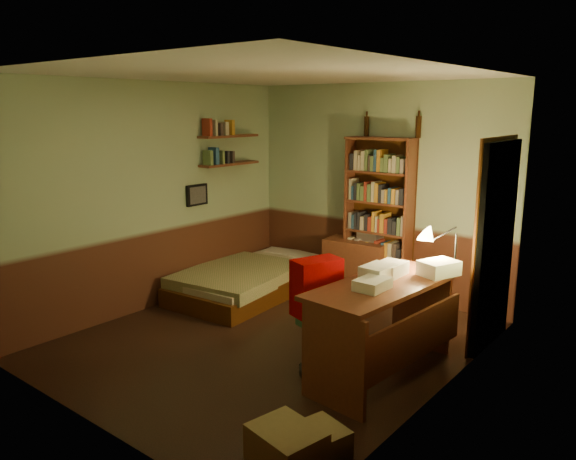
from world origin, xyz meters
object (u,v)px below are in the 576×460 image
Objects in this scene: dresser at (357,268)px; bookshelf at (378,219)px; mini_stereo at (371,234)px; cardboard_box_b at (322,443)px; cardboard_box_a at (286,453)px; desk_lamp at (456,235)px; bed at (250,270)px; desk at (382,329)px; office_chair at (329,320)px.

bookshelf is at bearing 14.70° from dresser.
cardboard_box_b is (1.52, -3.19, -0.65)m from mini_stereo.
mini_stereo is 3.81m from cardboard_box_a.
desk_lamp reaches higher than dresser.
dresser is 2.78× the size of mini_stereo.
bed reaches higher than cardboard_box_a.
cardboard_box_b is (0.32, -1.35, -0.30)m from desk.
desk_lamp reaches higher than desk.
cardboard_box_b is at bearing -62.25° from mini_stereo.
dresser is 2.09m from desk_lamp.
cardboard_box_a is at bearing -65.13° from mini_stereo.
mini_stereo is at bearing 41.74° from dresser.
dresser is at bearing -164.25° from bookshelf.
bed is at bearing 169.15° from office_chair.
bookshelf is 1.26× the size of desk.
dresser is 3.70m from cardboard_box_a.
mini_stereo is at bearing 112.67° from cardboard_box_a.
dresser reaches higher than cardboard_box_b.
office_chair is (0.74, -2.10, -0.48)m from bookshelf.
dresser is at bearing 132.62° from desk.
cardboard_box_b is (0.07, 0.28, -0.05)m from cardboard_box_a.
bed is at bearing -140.14° from mini_stereo.
desk_lamp is at bearing 88.06° from cardboard_box_a.
mini_stereo is at bearing 115.55° from cardboard_box_b.
desk_lamp reaches higher than cardboard_box_a.
dresser is 3.48m from cardboard_box_b.
cardboard_box_b is at bearing 75.42° from cardboard_box_a.
cardboard_box_a is at bearing -70.35° from dresser.
bookshelf is 4.43× the size of cardboard_box_a.
mini_stereo is 3.59m from cardboard_box_b.
dresser reaches higher than cardboard_box_a.
cardboard_box_a is at bearing -45.99° from office_chair.
desk_lamp reaches higher than cardboard_box_b.
desk is 1.67m from cardboard_box_a.
mini_stereo is (1.19, 0.92, 0.47)m from bed.
bed is 3.67m from cardboard_box_a.
bookshelf reaches higher than cardboard_box_b.
dresser is 1.76× the size of cardboard_box_a.
bookshelf reaches higher than mini_stereo.
desk is at bearing -54.48° from mini_stereo.
mini_stereo is 1.93m from desk_lamp.
desk_lamp is at bearing -41.48° from bookshelf.
cardboard_box_b is at bearing -70.28° from bookshelf.
mini_stereo reaches higher than cardboard_box_a.
desk is 2.32× the size of desk_lamp.
mini_stereo is 2.23m from desk.
bookshelf is 5.94× the size of cardboard_box_b.
desk_lamp is 2.33m from cardboard_box_b.
cardboard_box_b is at bearing -67.26° from dresser.
bookshelf is at bearing 111.24° from cardboard_box_a.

